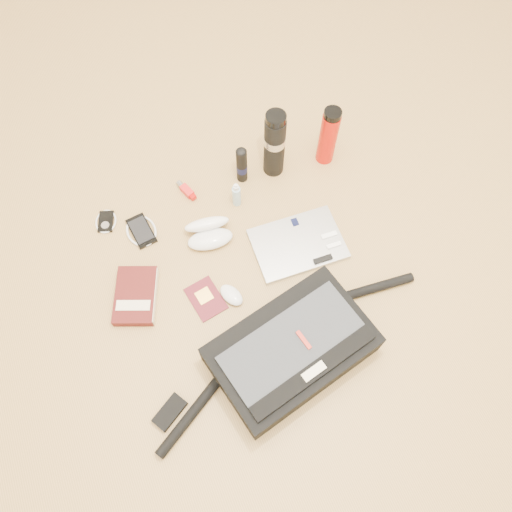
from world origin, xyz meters
name	(u,v)px	position (x,y,z in m)	size (l,w,h in m)	color
ground	(268,296)	(0.00, 0.00, 0.00)	(4.00, 4.00, 0.00)	#A67F45
messenger_bag	(291,350)	(-0.02, -0.21, 0.06)	(0.98, 0.39, 0.14)	black
laptop	(298,244)	(0.18, 0.13, 0.01)	(0.33, 0.24, 0.03)	#ACACAE
book	(136,296)	(-0.41, 0.17, 0.02)	(0.20, 0.24, 0.04)	#420F0E
passport	(206,299)	(-0.20, 0.07, 0.00)	(0.12, 0.15, 0.01)	#521219
mouse	(231,295)	(-0.11, 0.05, 0.02)	(0.09, 0.11, 0.03)	silver
sunglasses_case	(209,232)	(-0.10, 0.29, 0.03)	(0.18, 0.16, 0.09)	silver
ipod	(106,222)	(-0.43, 0.49, 0.00)	(0.10, 0.10, 0.01)	black
phone	(141,231)	(-0.32, 0.41, 0.01)	(0.12, 0.14, 0.01)	black
inhaler	(186,190)	(-0.11, 0.50, 0.01)	(0.05, 0.10, 0.03)	red
spray_bottle	(237,195)	(0.04, 0.38, 0.05)	(0.04, 0.04, 0.12)	#92BACA
aerosol_can	(242,165)	(0.10, 0.48, 0.09)	(0.05, 0.05, 0.17)	black
thermos_black	(275,144)	(0.23, 0.47, 0.15)	(0.08, 0.08, 0.30)	black
thermos_red	(328,136)	(0.43, 0.44, 0.13)	(0.09, 0.09, 0.26)	#B31007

